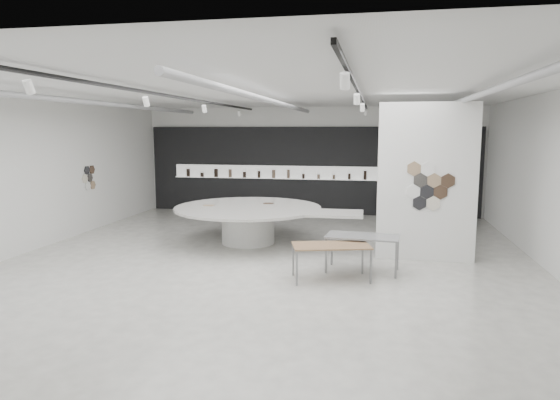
% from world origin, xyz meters
% --- Properties ---
extents(room, '(12.02, 14.02, 3.82)m').
position_xyz_m(room, '(-0.09, -0.00, 2.07)').
color(room, beige).
rests_on(room, ground).
extents(back_wall_display, '(11.80, 0.27, 3.10)m').
position_xyz_m(back_wall_display, '(-0.08, 6.93, 1.54)').
color(back_wall_display, black).
rests_on(back_wall_display, ground).
extents(partition_column, '(2.20, 0.38, 3.60)m').
position_xyz_m(partition_column, '(3.50, 1.00, 1.80)').
color(partition_column, white).
rests_on(partition_column, ground).
extents(display_island, '(5.01, 3.96, 0.99)m').
position_xyz_m(display_island, '(-0.85, 1.83, 0.64)').
color(display_island, white).
rests_on(display_island, ground).
extents(sample_table_wood, '(1.67, 1.13, 0.71)m').
position_xyz_m(sample_table_wood, '(1.53, -1.04, 0.66)').
color(sample_table_wood, '#866445').
rests_on(sample_table_wood, ground).
extents(sample_table_stone, '(1.57, 0.88, 0.78)m').
position_xyz_m(sample_table_stone, '(2.13, -0.32, 0.71)').
color(sample_table_stone, slate).
rests_on(sample_table_stone, ground).
extents(kitchen_counter, '(1.74, 0.85, 1.32)m').
position_xyz_m(kitchen_counter, '(3.27, 6.53, 0.48)').
color(kitchen_counter, white).
rests_on(kitchen_counter, ground).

